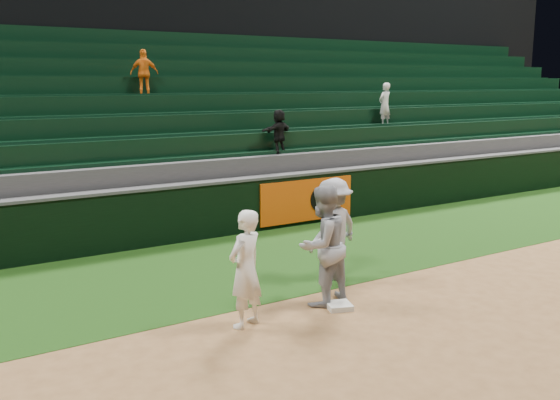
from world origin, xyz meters
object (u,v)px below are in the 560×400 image
at_px(baserunner, 323,245).
at_px(first_baseman, 245,269).
at_px(first_base, 339,306).
at_px(base_coach, 333,229).

bearing_deg(baserunner, first_baseman, -4.80).
xyz_separation_m(first_base, baserunner, (-0.09, 0.31, 0.89)).
bearing_deg(base_coach, first_base, 41.79).
distance_m(first_base, base_coach, 1.71).
relative_size(baserunner, base_coach, 1.06).
bearing_deg(first_baseman, first_base, 151.45).
distance_m(first_baseman, baserunner, 1.44).
relative_size(first_baseman, base_coach, 0.95).
xyz_separation_m(first_base, first_baseman, (-1.52, 0.17, 0.80)).
height_order(first_baseman, baserunner, baserunner).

